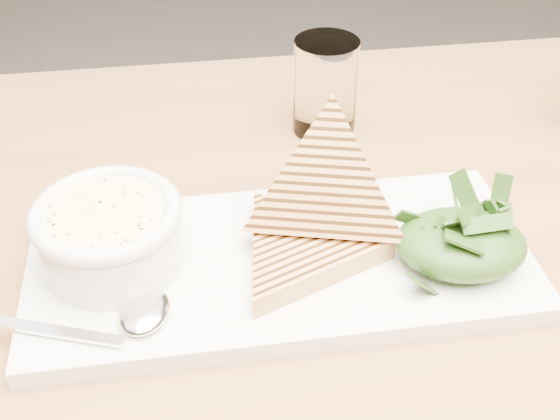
{
  "coord_description": "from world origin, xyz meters",
  "views": [
    {
      "loc": [
        -0.22,
        -0.29,
        1.15
      ],
      "look_at": [
        -0.21,
        0.17,
        0.79
      ],
      "focal_mm": 45.0,
      "sensor_mm": 36.0,
      "label": 1
    }
  ],
  "objects_px": {
    "table_top": "(408,307)",
    "soup_bowl": "(111,242)",
    "platter": "(280,263)",
    "glass_near": "(325,87)"
  },
  "relations": [
    {
      "from": "glass_near",
      "to": "platter",
      "type": "bearing_deg",
      "value": -102.83
    },
    {
      "from": "platter",
      "to": "soup_bowl",
      "type": "xyz_separation_m",
      "value": [
        -0.14,
        -0.01,
        0.03
      ]
    },
    {
      "from": "platter",
      "to": "glass_near",
      "type": "xyz_separation_m",
      "value": [
        0.05,
        0.23,
        0.04
      ]
    },
    {
      "from": "table_top",
      "to": "soup_bowl",
      "type": "xyz_separation_m",
      "value": [
        -0.24,
        0.02,
        0.06
      ]
    },
    {
      "from": "table_top",
      "to": "glass_near",
      "type": "distance_m",
      "value": 0.27
    },
    {
      "from": "table_top",
      "to": "platter",
      "type": "distance_m",
      "value": 0.11
    },
    {
      "from": "soup_bowl",
      "to": "table_top",
      "type": "bearing_deg",
      "value": -4.44
    },
    {
      "from": "table_top",
      "to": "soup_bowl",
      "type": "height_order",
      "value": "soup_bowl"
    },
    {
      "from": "table_top",
      "to": "platter",
      "type": "bearing_deg",
      "value": 167.1
    },
    {
      "from": "table_top",
      "to": "glass_near",
      "type": "bearing_deg",
      "value": 102.27
    }
  ]
}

